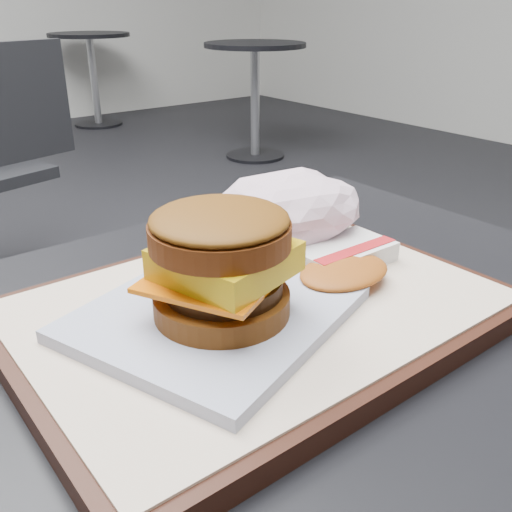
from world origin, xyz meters
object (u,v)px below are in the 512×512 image
object	(u,v)px
serving_tray	(257,311)
breakfast_sandwich	(219,275)
crumpled_wrapper	(289,209)
hash_brown	(344,262)

from	to	relation	value
serving_tray	breakfast_sandwich	world-z (taller)	breakfast_sandwich
serving_tray	crumpled_wrapper	bearing A→B (deg)	37.19
serving_tray	breakfast_sandwich	size ratio (longest dim) A/B	1.62
breakfast_sandwich	hash_brown	size ratio (longest dim) A/B	1.97
breakfast_sandwich	crumpled_wrapper	xyz separation A→B (m)	(0.14, 0.09, -0.01)
breakfast_sandwich	crumpled_wrapper	bearing A→B (deg)	31.25
serving_tray	breakfast_sandwich	xyz separation A→B (m)	(-0.04, -0.01, 0.05)
hash_brown	crumpled_wrapper	xyz separation A→B (m)	(0.01, 0.08, 0.02)
hash_brown	crumpled_wrapper	size ratio (longest dim) A/B	0.78
breakfast_sandwich	hash_brown	xyz separation A→B (m)	(0.13, 0.00, -0.03)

